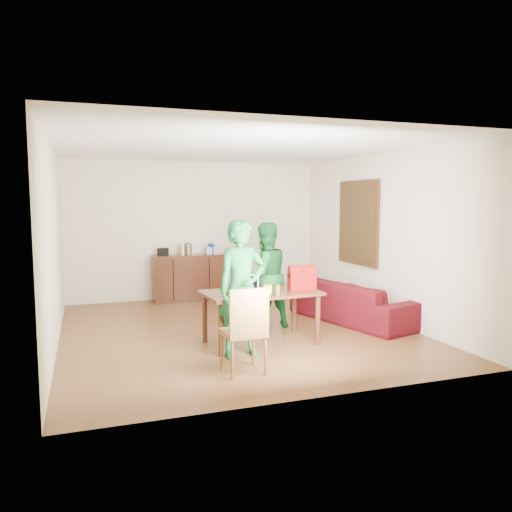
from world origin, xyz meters
name	(u,v)px	position (x,y,z in m)	size (l,w,h in m)	color
room	(234,243)	(0.01, 0.13, 1.31)	(5.20, 5.70, 2.90)	#421E10
table	(261,298)	(0.12, -0.77, 0.63)	(1.58, 0.95, 0.72)	black
chair	(244,348)	(-0.46, -1.83, 0.29)	(0.47, 0.45, 0.99)	brown
person_near	(242,289)	(-0.29, -1.22, 0.85)	(0.62, 0.41, 1.71)	#135825
person_far	(265,275)	(0.46, 0.02, 0.81)	(0.78, 0.61, 1.61)	#125320
laptop	(245,290)	(-0.14, -0.87, 0.76)	(0.40, 0.35, 0.24)	white
bananas	(268,293)	(0.10, -1.09, 0.75)	(0.15, 0.09, 0.06)	yellow
bottle	(278,289)	(0.22, -1.13, 0.80)	(0.06, 0.06, 0.17)	brown
red_bag	(302,280)	(0.70, -0.82, 0.85)	(0.36, 0.21, 0.27)	#6F0B07
sofa	(353,301)	(1.95, -0.07, 0.32)	(2.22, 0.87, 0.65)	#36070F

